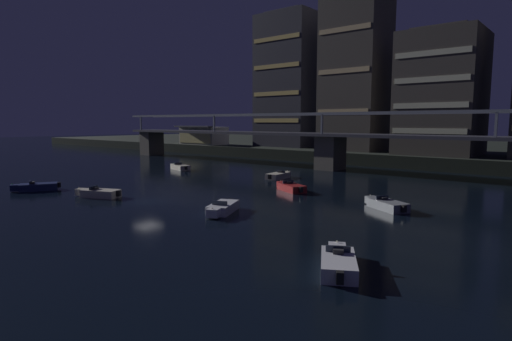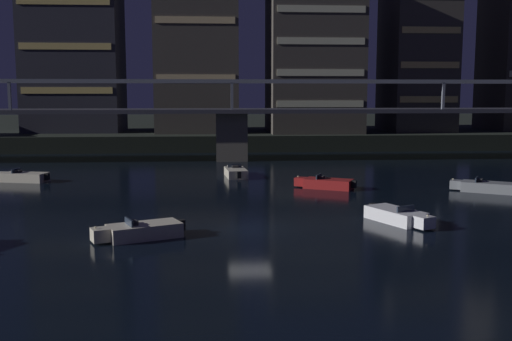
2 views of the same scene
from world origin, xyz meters
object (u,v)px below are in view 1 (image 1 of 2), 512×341
Objects in this scene: tower_west_tall at (356,53)px; river_bridge at (331,142)px; speedboat_mid_center at (180,167)px; speedboat_far_center at (37,187)px; speedboat_near_right at (386,205)px; tower_west_low at (288,81)px; speedboat_far_left at (338,263)px; speedboat_near_center at (279,176)px; speedboat_near_left at (99,193)px; speedboat_mid_right at (291,187)px; speedboat_mid_left at (222,208)px; tower_central at (441,93)px; waterfront_pavilion at (203,135)px.

river_bridge is at bearing -75.66° from tower_west_tall.
speedboat_mid_center is 1.05× the size of speedboat_far_center.
speedboat_near_right is (24.00, -41.60, -21.15)m from tower_west_tall.
speedboat_far_left is at bearing -52.68° from tower_west_low.
speedboat_near_right is at bearing -60.01° from tower_west_tall.
speedboat_near_right is 1.00× the size of speedboat_far_left.
speedboat_near_center is at bearing 152.83° from speedboat_near_right.
speedboat_near_right is 38.66m from speedboat_far_center.
river_bridge is 20.56× the size of speedboat_near_left.
speedboat_mid_right is (7.20, -21.75, -4.18)m from river_bridge.
speedboat_near_left is 1.03× the size of speedboat_far_left.
speedboat_mid_right is at bearing 98.51° from speedboat_mid_left.
speedboat_mid_center is 24.47m from speedboat_far_center.
speedboat_mid_center is (-31.56, -32.51, -12.39)m from tower_central.
river_bridge is 14.88m from speedboat_near_center.
tower_west_low reaches higher than speedboat_far_center.
speedboat_near_center is (-12.41, -30.75, -12.39)m from tower_central.
speedboat_near_center is at bearing 75.59° from speedboat_near_left.
tower_central is 4.43× the size of speedboat_near_right.
river_bridge is at bearing -40.96° from tower_west_low.
speedboat_mid_right is 1.00× the size of speedboat_far_center.
speedboat_near_center and speedboat_far_center have the same top height.
tower_central is at bearing 4.68° from waterfront_pavilion.
speedboat_near_left is 1.02× the size of speedboat_far_center.
waterfront_pavilion is at bearing 164.61° from river_bridge.
tower_west_low reaches higher than speedboat_near_left.
speedboat_mid_right is at bearing -54.35° from tower_west_low.
speedboat_mid_right is (-5.17, -38.21, -12.39)m from tower_central.
speedboat_far_left is at bearing -6.08° from speedboat_near_left.
speedboat_mid_left is at bearing -93.54° from tower_central.
speedboat_near_left is (-6.11, -37.90, -4.18)m from river_bridge.
tower_west_low is 53.31m from speedboat_mid_right.
river_bridge is 19.75× the size of speedboat_near_center.
speedboat_near_right is at bearing -46.22° from tower_west_low.
speedboat_mid_left is (52.48, -46.90, -4.02)m from waterfront_pavilion.
speedboat_near_left is at bearing -59.10° from speedboat_mid_center.
speedboat_near_center is at bearing -31.20° from waterfront_pavilion.
speedboat_near_center is at bearing 114.02° from speedboat_mid_left.
tower_central is 58.74m from speedboat_near_left.
speedboat_far_left is at bearing -38.31° from waterfront_pavilion.
speedboat_mid_right is at bearing -73.42° from tower_west_tall.
speedboat_near_center is (22.22, -33.61, -16.92)m from tower_west_low.
tower_central is 43.27m from speedboat_near_right.
tower_west_low reaches higher than speedboat_far_left.
speedboat_near_right is 12.67m from speedboat_mid_right.
tower_west_tall is at bearing 106.58° from speedboat_mid_right.
speedboat_mid_left and speedboat_far_center have the same top height.
speedboat_mid_center is 1.05× the size of speedboat_mid_right.
speedboat_near_right is at bearing 45.57° from speedboat_mid_left.
tower_central reaches higher than speedboat_mid_left.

